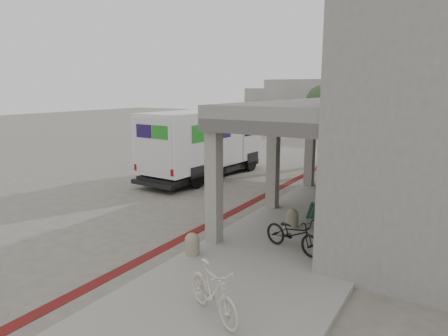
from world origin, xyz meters
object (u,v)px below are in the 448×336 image
Objects in this scene: bench at (314,213)px; bicycle_black at (293,234)px; utility_cabinet at (343,192)px; bicycle_cream at (213,291)px; fedex_truck at (205,142)px.

bicycle_black is (0.29, -2.64, 0.19)m from bench.
bicycle_black is at bearing -80.11° from utility_cabinet.
utility_cabinet is 0.58× the size of bicycle_cream.
utility_cabinet is (7.50, -1.92, -1.16)m from fedex_truck.
utility_cabinet is at bearing -11.00° from fedex_truck.
fedex_truck reaches higher than bench.
bicycle_cream is (7.39, -10.68, -1.15)m from fedex_truck.
fedex_truck is at bearing 64.50° from bicycle_black.
fedex_truck is at bearing 135.65° from bench.
fedex_truck is 10.22m from bicycle_black.
utility_cabinet is (0.30, 2.29, 0.23)m from bench.
bench is 1.72× the size of utility_cabinet.
bicycle_black is (-0.01, -4.93, -0.04)m from utility_cabinet.
bench is (7.20, -4.21, -1.39)m from fedex_truck.
bicycle_cream is (-0.10, -3.83, 0.05)m from bicycle_black.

